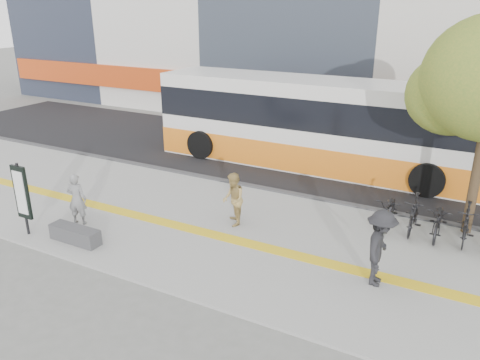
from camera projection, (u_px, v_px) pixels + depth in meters
The scene contains 12 objects.
ground at pixel (176, 247), 13.30m from camera, with size 120.00×120.00×0.00m, color #63635E.
sidewalk at pixel (204, 225), 14.52m from camera, with size 40.00×7.00×0.08m, color gray.
tactile_strip at pixel (195, 230), 14.10m from camera, with size 40.00×0.45×0.01m, color gold.
street at pixel (294, 159), 20.73m from camera, with size 40.00×8.00×0.06m, color black.
curb at pixel (254, 187), 17.41m from camera, with size 40.00×0.25×0.14m, color #39393C.
bench at pixel (75, 234), 13.34m from camera, with size 1.60×0.45×0.45m, color #39393C.
signboard at pixel (22, 193), 13.41m from camera, with size 0.55×0.10×2.20m.
bus at pixel (315, 126), 19.25m from camera, with size 13.37×3.17×3.56m.
bicycle_row at pixel (439, 220), 13.56m from camera, with size 3.51×1.91×1.11m.
seated_woman at pixel (77, 199), 14.25m from camera, with size 0.59×0.39×1.62m, color black.
pedestrian_tan at pixel (233, 199), 14.19m from camera, with size 0.80×0.62×1.65m, color #A4894D.
pedestrian_dark at pixel (380, 248), 11.09m from camera, with size 1.24×0.71×1.92m, color black.
Camera 1 is at (7.13, -9.55, 6.46)m, focal length 35.17 mm.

